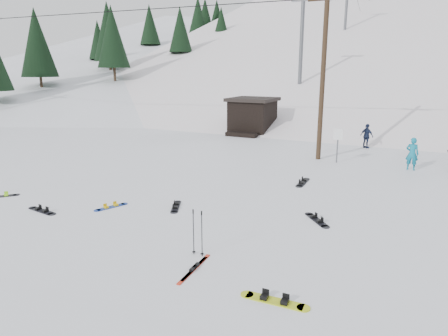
% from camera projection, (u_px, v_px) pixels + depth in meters
% --- Properties ---
extents(ground, '(200.00, 200.00, 0.00)m').
position_uv_depth(ground, '(123.00, 249.00, 11.22)').
color(ground, white).
rests_on(ground, ground).
extents(ski_slope, '(60.00, 85.24, 65.97)m').
position_uv_depth(ski_slope, '(367.00, 181.00, 61.65)').
color(ski_slope, white).
rests_on(ski_slope, ground).
extents(ridge_left, '(47.54, 95.03, 58.38)m').
position_uv_depth(ridge_left, '(151.00, 160.00, 71.24)').
color(ridge_left, white).
rests_on(ridge_left, ground).
extents(treeline_left, '(20.00, 64.00, 10.00)m').
position_uv_depth(treeline_left, '(126.00, 102.00, 60.78)').
color(treeline_left, black).
rests_on(treeline_left, ground).
extents(treeline_crest, '(50.00, 6.00, 10.00)m').
position_uv_depth(treeline_crest, '(393.00, 92.00, 85.53)').
color(treeline_crest, black).
rests_on(treeline_crest, ski_slope).
extents(utility_pole, '(2.00, 0.26, 9.00)m').
position_uv_depth(utility_pole, '(323.00, 74.00, 21.30)').
color(utility_pole, '#3A2819').
rests_on(utility_pole, ground).
extents(trail_sign, '(0.50, 0.09, 1.85)m').
position_uv_depth(trail_sign, '(338.00, 139.00, 21.27)').
color(trail_sign, '#595B60').
rests_on(trail_sign, ground).
extents(lift_hut, '(3.40, 4.10, 2.75)m').
position_uv_depth(lift_hut, '(252.00, 116.00, 31.19)').
color(lift_hut, black).
rests_on(lift_hut, ground).
extents(lift_tower_near, '(2.20, 0.36, 8.00)m').
position_uv_depth(lift_tower_near, '(302.00, 36.00, 37.00)').
color(lift_tower_near, '#595B60').
rests_on(lift_tower_near, ski_slope).
extents(hero_snowboard, '(0.62, 1.24, 0.09)m').
position_uv_depth(hero_snowboard, '(111.00, 207.00, 14.61)').
color(hero_snowboard, '#193AA5').
rests_on(hero_snowboard, ground).
extents(hero_skis, '(0.22, 1.69, 0.09)m').
position_uv_depth(hero_skis, '(194.00, 268.00, 10.11)').
color(hero_skis, '#B02412').
rests_on(hero_skis, ground).
extents(ski_poles, '(0.36, 0.09, 1.29)m').
position_uv_depth(ski_poles, '(198.00, 232.00, 10.73)').
color(ski_poles, black).
rests_on(ski_poles, ground).
extents(board_scatter_a, '(1.45, 0.41, 0.10)m').
position_uv_depth(board_scatter_a, '(42.00, 210.00, 14.22)').
color(board_scatter_a, black).
rests_on(board_scatter_a, ground).
extents(board_scatter_b, '(0.78, 1.28, 0.10)m').
position_uv_depth(board_scatter_b, '(176.00, 206.00, 14.63)').
color(board_scatter_b, black).
rests_on(board_scatter_b, ground).
extents(board_scatter_c, '(1.01, 1.09, 0.10)m').
position_uv_depth(board_scatter_c, '(1.00, 196.00, 15.82)').
color(board_scatter_c, black).
rests_on(board_scatter_c, ground).
extents(board_scatter_d, '(1.06, 1.19, 0.10)m').
position_uv_depth(board_scatter_d, '(317.00, 220.00, 13.34)').
color(board_scatter_d, black).
rests_on(board_scatter_d, ground).
extents(board_scatter_e, '(1.57, 0.36, 0.11)m').
position_uv_depth(board_scatter_e, '(274.00, 300.00, 8.70)').
color(board_scatter_e, '#D5EA1A').
rests_on(board_scatter_e, ground).
extents(board_scatter_f, '(0.36, 1.65, 0.12)m').
position_uv_depth(board_scatter_f, '(303.00, 182.00, 17.74)').
color(board_scatter_f, black).
rests_on(board_scatter_f, ground).
extents(skier_teal, '(0.64, 0.46, 1.64)m').
position_uv_depth(skier_teal, '(412.00, 154.00, 19.84)').
color(skier_teal, '#0E718D').
rests_on(skier_teal, ground).
extents(skier_navy, '(0.98, 0.75, 1.55)m').
position_uv_depth(skier_navy, '(367.00, 136.00, 25.33)').
color(skier_navy, '#17203B').
rests_on(skier_navy, ground).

